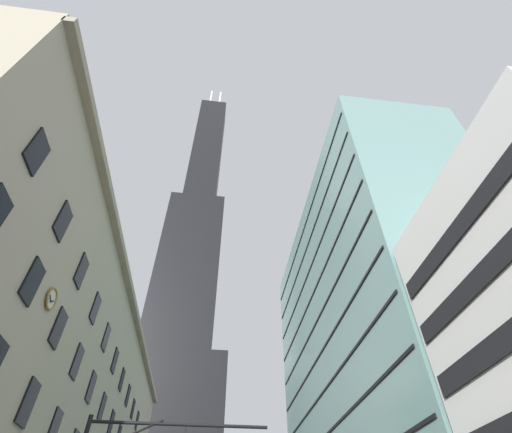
# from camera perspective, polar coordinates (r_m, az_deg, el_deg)

# --- Properties ---
(station_building) EXTENTS (16.72, 62.41, 23.87)m
(station_building) POSITION_cam_1_polar(r_m,az_deg,el_deg) (43.99, -33.51, -24.56)
(station_building) COLOR #B2A88E
(station_building) RESTS_ON ground
(dark_skyscraper) EXTENTS (26.92, 26.92, 191.38)m
(dark_skyscraper) POSITION_cam_1_polar(r_m,az_deg,el_deg) (113.89, -11.32, -14.21)
(dark_skyscraper) COLOR black
(dark_skyscraper) RESTS_ON ground
(glass_office_midrise) EXTENTS (14.34, 42.09, 43.32)m
(glass_office_midrise) POSITION_cam_1_polar(r_m,az_deg,el_deg) (49.86, 17.88, -18.66)
(glass_office_midrise) COLOR gray
(glass_office_midrise) RESTS_ON ground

